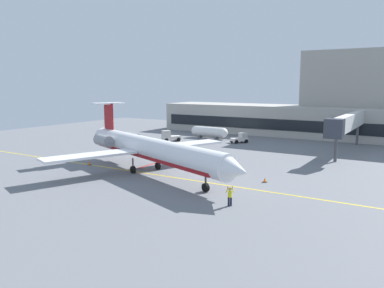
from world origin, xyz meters
TOP-DOWN VIEW (x-y plane):
  - ground at (-0.00, 0.00)m, footprint 120.00×120.00m
  - terminal_building at (9.68, 46.40)m, footprint 71.82×12.34m
  - jet_bridge_west at (14.55, 27.99)m, footprint 2.40×22.49m
  - regional_jet at (-3.57, 1.20)m, footprint 31.65×24.13m
  - baggage_tug at (-16.60, 24.22)m, footprint 3.32×3.76m
  - pushback_tractor at (-4.32, 29.64)m, footprint 3.14×3.44m
  - fuel_tank at (-12.14, 31.74)m, footprint 8.29×2.25m
  - marshaller at (10.83, -5.59)m, footprint 0.77×0.48m
  - safety_cone_alpha at (-13.15, 0.47)m, footprint 0.47×0.47m
  - safety_cone_bravo at (10.39, 4.07)m, footprint 0.47×0.47m

SIDE VIEW (x-z plane):
  - ground at x=0.00m, z-range -0.10..0.00m
  - safety_cone_alpha at x=-13.15m, z-range -0.03..0.52m
  - safety_cone_bravo at x=10.39m, z-range -0.03..0.52m
  - pushback_tractor at x=-4.32m, z-range -0.07..1.73m
  - marshaller at x=10.83m, z-range 0.00..1.82m
  - baggage_tug at x=-16.60m, z-range -0.10..1.98m
  - fuel_tank at x=-12.14m, z-range 0.15..2.48m
  - regional_jet at x=-3.57m, z-range -1.12..7.05m
  - jet_bridge_west at x=14.55m, z-range 1.71..7.88m
  - terminal_building at x=9.68m, z-range -2.93..14.59m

